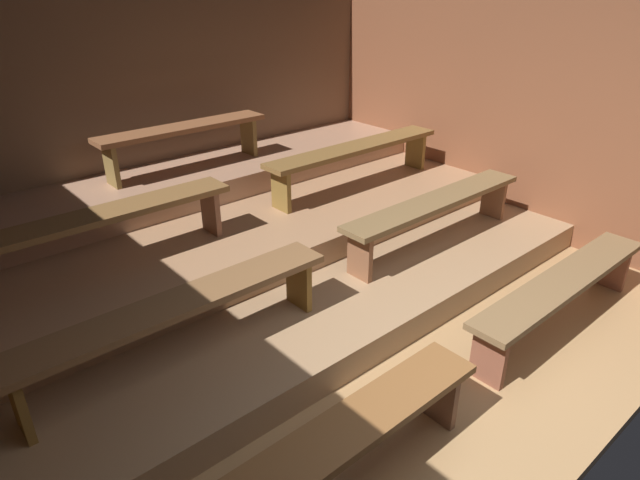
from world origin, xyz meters
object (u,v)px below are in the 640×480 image
at_px(bench_lower_right, 436,206).
at_px(bench_middle_right, 355,152).
at_px(bench_floor_left, 322,455).
at_px(bench_upper_center, 184,134).
at_px(bench_middle_left, 93,224).
at_px(bench_floor_right, 563,287).
at_px(bench_lower_left, 179,311).

xyz_separation_m(bench_lower_right, bench_middle_right, (0.07, 1.17, 0.25)).
distance_m(bench_floor_left, bench_lower_right, 2.96).
bearing_deg(bench_middle_right, bench_upper_center, 142.47).
distance_m(bench_floor_left, bench_upper_center, 3.90).
bearing_deg(bench_upper_center, bench_middle_right, -37.53).
xyz_separation_m(bench_middle_left, bench_upper_center, (1.40, 1.10, 0.24)).
xyz_separation_m(bench_floor_right, bench_middle_right, (0.15, 2.52, 0.49)).
xyz_separation_m(bench_lower_left, bench_middle_left, (-0.07, 1.17, 0.25)).
bearing_deg(bench_lower_right, bench_lower_left, 180.00).
relative_size(bench_floor_left, bench_middle_left, 0.98).
xyz_separation_m(bench_lower_right, bench_middle_left, (-2.77, 1.17, 0.25)).
relative_size(bench_floor_left, bench_upper_center, 1.21).
relative_size(bench_lower_right, bench_upper_center, 1.22).
distance_m(bench_lower_left, bench_middle_left, 1.20).
bearing_deg(bench_floor_right, bench_lower_left, 152.85).
relative_size(bench_middle_left, bench_upper_center, 1.24).
height_order(bench_floor_right, bench_upper_center, bench_upper_center).
bearing_deg(bench_lower_right, bench_middle_left, 157.02).
distance_m(bench_lower_right, bench_middle_left, 3.02).
height_order(bench_floor_left, bench_middle_left, bench_middle_left).
relative_size(bench_lower_right, bench_middle_left, 0.99).
xyz_separation_m(bench_lower_left, bench_middle_right, (2.77, 1.17, 0.25)).
bearing_deg(bench_floor_right, bench_lower_right, 86.86).
height_order(bench_floor_left, bench_floor_right, same).
height_order(bench_middle_left, bench_upper_center, bench_upper_center).
bearing_deg(bench_lower_left, bench_upper_center, 59.72).
xyz_separation_m(bench_lower_right, bench_upper_center, (-1.37, 2.28, 0.48)).
bearing_deg(bench_middle_right, bench_lower_right, -93.55).
bearing_deg(bench_upper_center, bench_lower_right, -59.07).
relative_size(bench_floor_right, bench_lower_right, 0.99).
distance_m(bench_floor_left, bench_floor_right, 2.55).
height_order(bench_lower_left, bench_middle_right, bench_middle_right).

